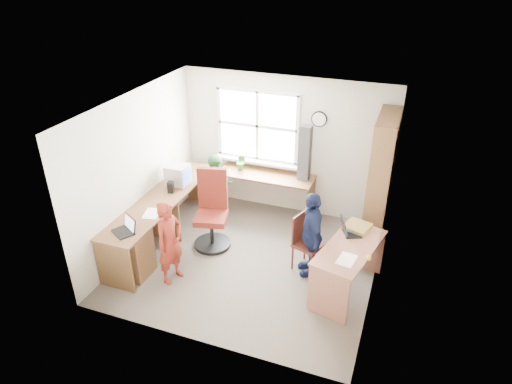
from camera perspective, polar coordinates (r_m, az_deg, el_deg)
room at (r=6.38m, az=-0.38°, el=0.69°), size 3.64×3.44×2.44m
l_desk at (r=6.99m, az=-11.68°, el=-4.49°), size 2.38×2.95×0.75m
right_desk at (r=6.23m, az=11.52°, el=-8.20°), size 0.86×1.36×0.73m
bookshelf at (r=7.13m, az=15.21°, el=0.85°), size 0.30×1.02×2.10m
swivel_chair at (r=7.09m, az=-5.51°, el=-2.70°), size 0.70×0.70×1.24m
wooden_chair at (r=6.61m, az=6.15°, el=-5.94°), size 0.48×0.48×0.87m
crt_monitor at (r=7.48m, az=-9.76°, el=2.14°), size 0.35×0.31×0.34m
laptop_left at (r=6.46m, az=-15.96°, el=-4.40°), size 0.39×0.37×0.21m
laptop_right at (r=6.36m, az=11.49°, el=-4.62°), size 0.35×0.38×0.21m
speaker_a at (r=7.29m, az=-10.61°, el=0.60°), size 0.11×0.11×0.18m
speaker_b at (r=7.74m, az=-8.80°, el=2.43°), size 0.09×0.09×0.17m
cd_tower at (r=7.48m, az=6.12°, el=4.88°), size 0.19×0.18×0.94m
game_box at (r=6.47m, az=12.54°, el=-4.28°), size 0.40×0.40×0.06m
paper_a at (r=6.81m, az=-12.90°, el=-2.62°), size 0.29×0.35×0.00m
paper_b at (r=5.87m, az=11.26°, el=-8.27°), size 0.25×0.32×0.00m
potted_plant at (r=7.87m, az=-1.88°, el=3.72°), size 0.19×0.16×0.30m
person_red at (r=6.37m, az=-10.70°, el=-6.22°), size 0.40×0.51×1.23m
person_green at (r=7.66m, az=-4.82°, el=0.42°), size 0.70×0.74×1.20m
person_navy at (r=6.43m, az=6.92°, el=-5.22°), size 0.59×0.82×1.29m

